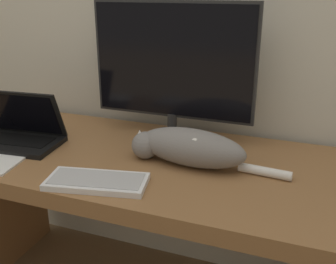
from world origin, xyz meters
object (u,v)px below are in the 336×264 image
at_px(monitor, 173,68).
at_px(cat, 188,147).
at_px(external_keyboard, 97,181).
at_px(laptop, 18,134).

bearing_deg(monitor, cat, -57.94).
height_order(external_keyboard, cat, cat).
bearing_deg(laptop, external_keyboard, -28.18).
bearing_deg(external_keyboard, laptop, 145.88).
relative_size(laptop, cat, 0.63).
bearing_deg(laptop, cat, -1.29).
height_order(laptop, cat, laptop).
relative_size(external_keyboard, cat, 0.60).
distance_m(monitor, laptop, 0.68).
xyz_separation_m(monitor, external_keyboard, (-0.09, -0.47, -0.29)).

